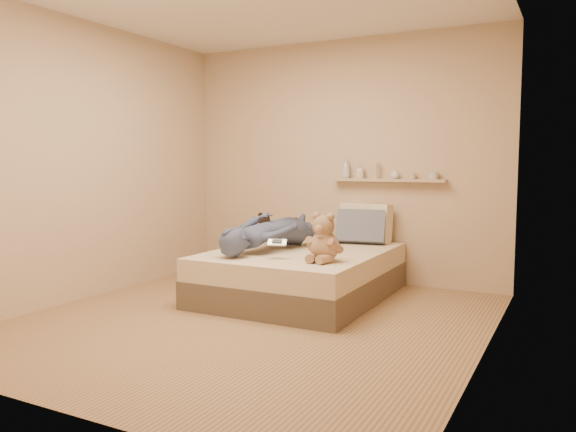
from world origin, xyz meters
The scene contains 10 objects.
room centered at (0.00, 0.00, 1.30)m, with size 3.80×3.80×3.80m.
bed centered at (0.00, 0.93, 0.22)m, with size 1.50×1.90×0.45m.
game_console centered at (0.03, 0.39, 0.59)m, with size 0.18×0.12×0.06m.
teddy_bear centered at (0.44, 0.46, 0.62)m, with size 0.35×0.33×0.42m.
dark_plush centered at (-0.63, 1.32, 0.58)m, with size 0.20×0.20×0.31m.
pillow_cream centered at (0.34, 1.76, 0.65)m, with size 0.55×0.16×0.40m, color beige.
pillow_grey centered at (0.35, 1.62, 0.62)m, with size 0.50×0.14×0.34m, color slate.
person centered at (-0.28, 0.86, 0.63)m, with size 0.54×1.47×0.35m, color #3F4664.
wall_shelf centered at (0.55, 1.84, 1.10)m, with size 1.20×0.12×0.03m, color tan.
shelf_bottles centered at (0.42, 1.84, 1.19)m, with size 1.04×0.12×0.22m.
Camera 1 is at (2.33, -3.82, 1.27)m, focal length 35.00 mm.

